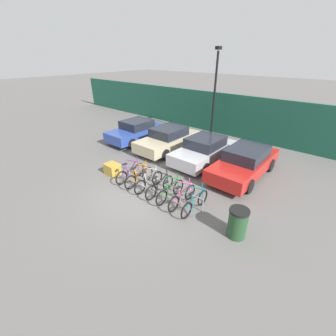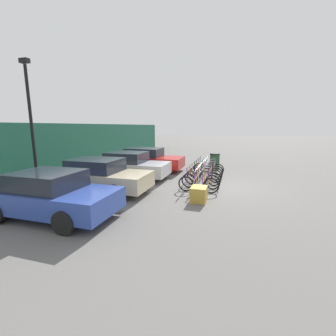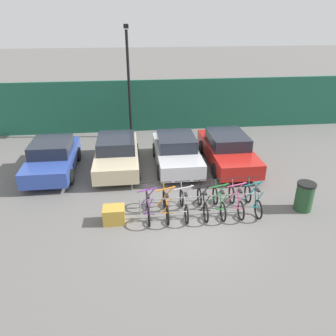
{
  "view_description": "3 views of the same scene",
  "coord_description": "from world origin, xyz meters",
  "px_view_note": "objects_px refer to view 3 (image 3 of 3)",
  "views": [
    {
      "loc": [
        6.03,
        -5.32,
        5.31
      ],
      "look_at": [
        0.15,
        1.56,
        0.7
      ],
      "focal_mm": 24.0,
      "sensor_mm": 36.0,
      "label": 1
    },
    {
      "loc": [
        -10.27,
        -0.85,
        2.72
      ],
      "look_at": [
        -0.12,
        2.18,
        0.74
      ],
      "focal_mm": 24.0,
      "sensor_mm": 36.0,
      "label": 2
    },
    {
      "loc": [
        -1.68,
        -8.78,
        6.23
      ],
      "look_at": [
        -0.45,
        1.88,
        1.12
      ],
      "focal_mm": 35.0,
      "sensor_mm": 36.0,
      "label": 3
    }
  ],
  "objects_px": {
    "lamp_post": "(129,77)",
    "bicycle_teal": "(253,200)",
    "bicycle_orange": "(166,206)",
    "car_blue": "(53,157)",
    "bicycle_black": "(203,203)",
    "car_silver": "(176,151)",
    "bike_rack": "(201,198)",
    "bicycle_purple": "(148,207)",
    "car_beige": "(117,153)",
    "cargo_crate": "(114,215)",
    "bicycle_green": "(219,202)",
    "bicycle_silver": "(184,204)",
    "bicycle_pink": "(236,201)",
    "trash_bin": "(304,196)",
    "car_red": "(227,149)"
  },
  "relations": [
    {
      "from": "bike_rack",
      "to": "lamp_post",
      "type": "relative_size",
      "value": 0.73
    },
    {
      "from": "bike_rack",
      "to": "car_silver",
      "type": "bearing_deg",
      "value": 94.69
    },
    {
      "from": "bicycle_green",
      "to": "cargo_crate",
      "type": "height_order",
      "value": "bicycle_green"
    },
    {
      "from": "car_silver",
      "to": "cargo_crate",
      "type": "xyz_separation_m",
      "value": [
        -2.63,
        -4.12,
        -0.42
      ]
    },
    {
      "from": "bicycle_green",
      "to": "trash_bin",
      "type": "relative_size",
      "value": 1.66
    },
    {
      "from": "car_blue",
      "to": "bicycle_orange",
      "type": "bearing_deg",
      "value": -41.16
    },
    {
      "from": "bicycle_orange",
      "to": "bicycle_teal",
      "type": "bearing_deg",
      "value": 2.47
    },
    {
      "from": "car_beige",
      "to": "cargo_crate",
      "type": "xyz_separation_m",
      "value": [
        -0.01,
        -4.2,
        -0.42
      ]
    },
    {
      "from": "cargo_crate",
      "to": "car_beige",
      "type": "bearing_deg",
      "value": 89.82
    },
    {
      "from": "bicycle_silver",
      "to": "lamp_post",
      "type": "xyz_separation_m",
      "value": [
        -1.66,
        7.97,
        2.84
      ]
    },
    {
      "from": "bicycle_green",
      "to": "cargo_crate",
      "type": "xyz_separation_m",
      "value": [
        -3.55,
        -0.2,
        -0.1
      ]
    },
    {
      "from": "bicycle_silver",
      "to": "car_blue",
      "type": "distance_m",
      "value": 6.33
    },
    {
      "from": "bike_rack",
      "to": "bicycle_purple",
      "type": "bearing_deg",
      "value": -175.32
    },
    {
      "from": "lamp_post",
      "to": "car_silver",
      "type": "bearing_deg",
      "value": -64.34
    },
    {
      "from": "bike_rack",
      "to": "bicycle_pink",
      "type": "distance_m",
      "value": 1.23
    },
    {
      "from": "bicycle_green",
      "to": "car_blue",
      "type": "bearing_deg",
      "value": 151.75
    },
    {
      "from": "bike_rack",
      "to": "car_beige",
      "type": "distance_m",
      "value": 4.84
    },
    {
      "from": "bicycle_teal",
      "to": "bicycle_black",
      "type": "bearing_deg",
      "value": -179.81
    },
    {
      "from": "bicycle_black",
      "to": "cargo_crate",
      "type": "distance_m",
      "value": 2.99
    },
    {
      "from": "bicycle_silver",
      "to": "car_beige",
      "type": "xyz_separation_m",
      "value": [
        -2.33,
        4.0,
        0.31
      ]
    },
    {
      "from": "bike_rack",
      "to": "trash_bin",
      "type": "xyz_separation_m",
      "value": [
        3.57,
        -0.33,
        0.03
      ]
    },
    {
      "from": "bicycle_green",
      "to": "car_red",
      "type": "xyz_separation_m",
      "value": [
        1.37,
        3.89,
        0.31
      ]
    },
    {
      "from": "car_beige",
      "to": "car_silver",
      "type": "relative_size",
      "value": 1.03
    },
    {
      "from": "bicycle_teal",
      "to": "trash_bin",
      "type": "xyz_separation_m",
      "value": [
        1.75,
        -0.18,
        0.14
      ]
    },
    {
      "from": "bicycle_silver",
      "to": "lamp_post",
      "type": "bearing_deg",
      "value": 104.97
    },
    {
      "from": "bicycle_silver",
      "to": "cargo_crate",
      "type": "height_order",
      "value": "bicycle_silver"
    },
    {
      "from": "bicycle_orange",
      "to": "lamp_post",
      "type": "bearing_deg",
      "value": 99.93
    },
    {
      "from": "bicycle_teal",
      "to": "car_beige",
      "type": "distance_m",
      "value": 6.21
    },
    {
      "from": "bicycle_orange",
      "to": "bicycle_black",
      "type": "xyz_separation_m",
      "value": [
        1.25,
        0.0,
        0.0
      ]
    },
    {
      "from": "bike_rack",
      "to": "trash_bin",
      "type": "bearing_deg",
      "value": -5.33
    },
    {
      "from": "bicycle_teal",
      "to": "car_blue",
      "type": "distance_m",
      "value": 8.37
    },
    {
      "from": "bike_rack",
      "to": "car_silver",
      "type": "height_order",
      "value": "car_silver"
    },
    {
      "from": "bicycle_orange",
      "to": "car_blue",
      "type": "distance_m",
      "value": 5.86
    },
    {
      "from": "bike_rack",
      "to": "bicycle_green",
      "type": "bearing_deg",
      "value": -13.6
    },
    {
      "from": "car_red",
      "to": "lamp_post",
      "type": "bearing_deg",
      "value": 136.14
    },
    {
      "from": "car_silver",
      "to": "trash_bin",
      "type": "xyz_separation_m",
      "value": [
        3.88,
        -4.11,
        -0.17
      ]
    },
    {
      "from": "lamp_post",
      "to": "bicycle_teal",
      "type": "bearing_deg",
      "value": -62.96
    },
    {
      "from": "bicycle_silver",
      "to": "bicycle_pink",
      "type": "bearing_deg",
      "value": 3.22
    },
    {
      "from": "bicycle_orange",
      "to": "bicycle_silver",
      "type": "bearing_deg",
      "value": 2.47
    },
    {
      "from": "bicycle_green",
      "to": "trash_bin",
      "type": "xyz_separation_m",
      "value": [
        2.95,
        -0.18,
        0.14
      ]
    },
    {
      "from": "car_blue",
      "to": "car_silver",
      "type": "xyz_separation_m",
      "value": [
        5.3,
        0.08,
        0.0
      ]
    },
    {
      "from": "bicycle_purple",
      "to": "bicycle_silver",
      "type": "relative_size",
      "value": 1.0
    },
    {
      "from": "bicycle_silver",
      "to": "bicycle_teal",
      "type": "xyz_separation_m",
      "value": [
        2.41,
        0.0,
        0.0
      ]
    },
    {
      "from": "car_silver",
      "to": "cargo_crate",
      "type": "relative_size",
      "value": 5.94
    },
    {
      "from": "trash_bin",
      "to": "lamp_post",
      "type": "bearing_deg",
      "value": 125.51
    },
    {
      "from": "car_beige",
      "to": "bicycle_black",
      "type": "bearing_deg",
      "value": -53.44
    },
    {
      "from": "bicycle_orange",
      "to": "cargo_crate",
      "type": "relative_size",
      "value": 2.44
    },
    {
      "from": "bicycle_black",
      "to": "bicycle_pink",
      "type": "height_order",
      "value": "same"
    },
    {
      "from": "bicycle_orange",
      "to": "car_blue",
      "type": "bearing_deg",
      "value": 141.31
    },
    {
      "from": "car_blue",
      "to": "bicycle_black",
      "type": "bearing_deg",
      "value": -34.24
    }
  ]
}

